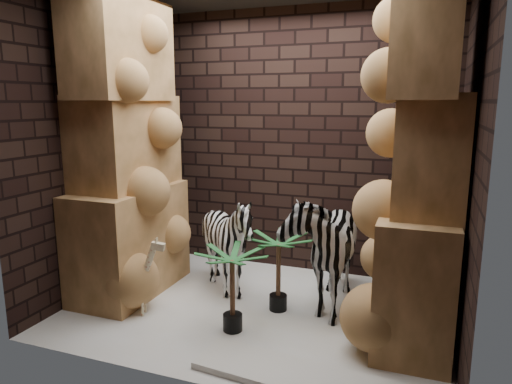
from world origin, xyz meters
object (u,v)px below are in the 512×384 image
at_px(surfboard, 310,380).
at_px(palm_front, 278,272).
at_px(zebra_left, 228,248).
at_px(palm_back, 232,290).
at_px(zebra_right, 323,236).
at_px(giraffe_toy, 132,275).

bearing_deg(surfboard, palm_front, 123.67).
relative_size(zebra_left, palm_back, 1.45).
height_order(zebra_right, palm_front, zebra_right).
bearing_deg(giraffe_toy, zebra_right, 10.98).
relative_size(giraffe_toy, palm_back, 1.03).
relative_size(zebra_left, palm_front, 1.42).
xyz_separation_m(zebra_right, palm_back, (-0.60, -0.82, -0.32)).
xyz_separation_m(zebra_right, giraffe_toy, (-1.60, -0.85, -0.31)).
bearing_deg(surfboard, zebra_left, 138.45).
height_order(zebra_right, giraffe_toy, zebra_right).
height_order(zebra_right, surfboard, zebra_right).
height_order(palm_back, surfboard, palm_back).
bearing_deg(zebra_left, zebra_right, 4.39).
bearing_deg(zebra_left, surfboard, -48.13).
relative_size(zebra_right, palm_front, 1.83).
xyz_separation_m(zebra_right, surfboard, (0.22, -1.34, -0.66)).
bearing_deg(palm_back, zebra_right, 53.69).
xyz_separation_m(giraffe_toy, surfboard, (1.82, -0.49, -0.36)).
height_order(zebra_right, zebra_left, zebra_right).
distance_m(zebra_right, palm_back, 1.06).
distance_m(giraffe_toy, surfboard, 1.92).
bearing_deg(zebra_right, giraffe_toy, -156.71).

